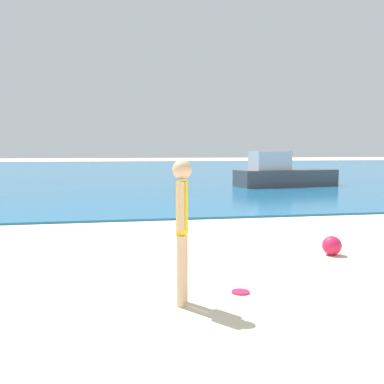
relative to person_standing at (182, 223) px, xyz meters
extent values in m
cube|color=#1E6B9E|center=(1.17, 36.49, -0.95)|extent=(160.00, 60.00, 0.06)
cylinder|color=#DDAD84|center=(-0.02, -0.07, -0.56)|extent=(0.11, 0.11, 0.84)
cylinder|color=#DDAD84|center=(0.02, 0.07, -0.56)|extent=(0.11, 0.11, 0.84)
cube|color=yellow|center=(0.00, 0.00, 0.18)|extent=(0.17, 0.22, 0.63)
sphere|color=#DDAD84|center=(0.00, 0.00, 0.63)|extent=(0.23, 0.23, 0.23)
cylinder|color=#DDAD84|center=(-0.05, -0.15, 0.22)|extent=(0.08, 0.08, 0.56)
cylinder|color=#DDAD84|center=(0.05, 0.15, 0.22)|extent=(0.08, 0.08, 0.56)
cylinder|color=#E51E4C|center=(0.81, 0.29, -0.97)|extent=(0.23, 0.23, 0.03)
cube|color=#4C4C51|center=(7.92, 15.96, -0.52)|extent=(5.19, 2.34, 0.80)
cube|color=silver|center=(7.03, 15.82, 0.33)|extent=(1.95, 1.38, 0.90)
sphere|color=#E51E4C|center=(3.01, 2.03, -0.81)|extent=(0.34, 0.34, 0.34)
camera|label=1|loc=(-0.91, -5.26, 0.86)|focal=43.00mm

